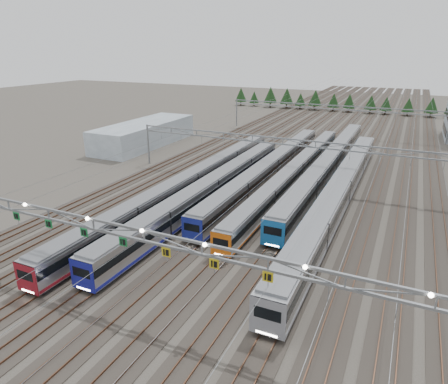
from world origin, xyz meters
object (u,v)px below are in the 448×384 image
at_px(train_b, 210,190).
at_px(gantry_near, 143,239).
at_px(train_d, 296,171).
at_px(train_f, 339,192).
at_px(train_c, 270,168).
at_px(gantry_far, 333,111).
at_px(gantry_mid, 283,147).
at_px(train_a, 191,182).
at_px(west_shed, 145,134).
at_px(train_e, 329,164).

xyz_separation_m(train_b, gantry_near, (6.70, -25.83, 4.98)).
xyz_separation_m(train_d, gantry_near, (-2.30, -41.26, 5.18)).
bearing_deg(train_b, train_f, 21.08).
distance_m(train_c, gantry_far, 44.53).
bearing_deg(gantry_mid, train_b, -115.29).
relative_size(train_a, west_shed, 2.09).
relative_size(train_a, gantry_mid, 1.11).
relative_size(train_c, gantry_near, 1.02).
bearing_deg(train_c, train_e, 37.56).
bearing_deg(train_a, gantry_near, -68.03).
height_order(gantry_near, gantry_mid, gantry_near).
xyz_separation_m(train_f, west_shed, (-49.79, 20.70, 0.45)).
relative_size(train_a, train_f, 0.96).
bearing_deg(gantry_mid, train_a, -132.35).
xyz_separation_m(train_b, west_shed, (-31.79, 27.64, 0.60)).
relative_size(train_e, gantry_mid, 1.16).
bearing_deg(train_c, gantry_near, -86.91).
distance_m(train_d, gantry_near, 41.64).
distance_m(train_b, gantry_mid, 16.37).
distance_m(train_b, train_f, 19.29).
distance_m(train_f, gantry_far, 53.70).
height_order(train_a, train_b, train_b).
relative_size(train_c, west_shed, 1.92).
xyz_separation_m(train_d, train_e, (4.50, 6.51, 0.27)).
height_order(train_c, train_d, train_c).
height_order(train_c, train_e, train_e).
xyz_separation_m(train_c, train_e, (9.00, 6.92, 0.09)).
relative_size(train_c, train_e, 0.88).
relative_size(train_c, train_f, 0.88).
relative_size(train_a, train_c, 1.09).
bearing_deg(train_e, train_c, -142.44).
height_order(train_d, gantry_near, gantry_near).
xyz_separation_m(train_f, gantry_far, (-11.25, 52.35, 4.12)).
bearing_deg(west_shed, train_d, -16.67).
relative_size(train_f, west_shed, 2.17).
distance_m(gantry_far, west_shed, 50.00).
bearing_deg(gantry_near, gantry_far, 89.97).
bearing_deg(train_e, west_shed, 172.82).
height_order(train_c, west_shed, west_shed).
bearing_deg(train_a, train_d, 44.96).
distance_m(train_a, train_e, 26.90).
xyz_separation_m(train_e, gantry_near, (-6.80, -47.77, 4.91)).
xyz_separation_m(train_c, train_d, (4.50, 0.41, -0.19)).
height_order(train_b, gantry_near, gantry_near).
distance_m(train_a, west_shed, 37.49).
height_order(train_e, gantry_mid, gantry_mid).
relative_size(train_a, train_b, 1.17).
bearing_deg(train_f, west_shed, 157.42).
relative_size(train_d, west_shed, 2.05).
xyz_separation_m(train_b, train_d, (9.00, 15.42, -0.21)).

